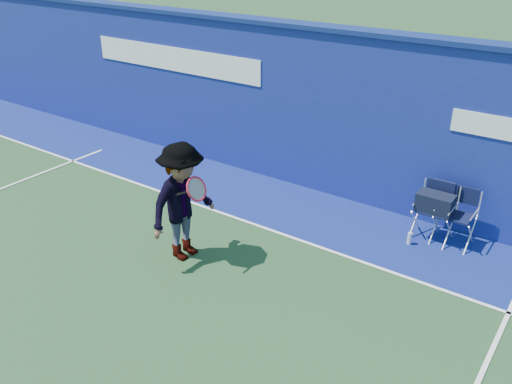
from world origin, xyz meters
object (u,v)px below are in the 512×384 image
Objects in this scene: water_bottle at (409,239)px; tennis_player at (183,202)px; directors_chair_left at (434,217)px; directors_chair_right at (454,227)px.

water_bottle is 0.11× the size of tennis_player.
directors_chair_left is 4.50× the size of water_bottle.
water_bottle is at bearing -141.39° from directors_chair_right.
tennis_player is (-3.27, -2.75, 0.64)m from directors_chair_right.
directors_chair_left is at bearing 60.28° from water_bottle.
directors_chair_right is at bearing 38.61° from water_bottle.
tennis_player reaches higher than directors_chair_right.
directors_chair_right is at bearing 8.70° from directors_chair_left.
water_bottle is (-0.54, -0.43, -0.19)m from directors_chair_right.
directors_chair_left is at bearing -171.30° from directors_chair_right.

